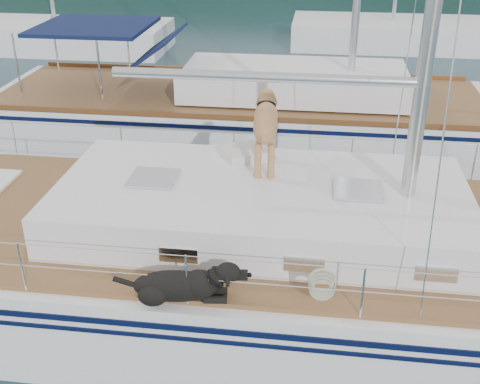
# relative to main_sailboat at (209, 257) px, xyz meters

# --- Properties ---
(ground) EXTENTS (120.00, 120.00, 0.00)m
(ground) POSITION_rel_main_sailboat_xyz_m (-0.10, 0.00, -0.68)
(ground) COLOR black
(ground) RESTS_ON ground
(main_sailboat) EXTENTS (12.00, 3.86, 14.01)m
(main_sailboat) POSITION_rel_main_sailboat_xyz_m (0.00, 0.00, 0.00)
(main_sailboat) COLOR white
(main_sailboat) RESTS_ON ground
(neighbor_sailboat) EXTENTS (11.00, 3.50, 13.30)m
(neighbor_sailboat) POSITION_rel_main_sailboat_xyz_m (-0.27, 5.99, -0.05)
(neighbor_sailboat) COLOR white
(neighbor_sailboat) RESTS_ON ground
(bg_boat_west) EXTENTS (8.00, 3.00, 11.65)m
(bg_boat_west) POSITION_rel_main_sailboat_xyz_m (-8.10, 14.00, -0.23)
(bg_boat_west) COLOR white
(bg_boat_west) RESTS_ON ground
(bg_boat_center) EXTENTS (7.20, 3.00, 11.65)m
(bg_boat_center) POSITION_rel_main_sailboat_xyz_m (3.90, 16.00, -0.23)
(bg_boat_center) COLOR white
(bg_boat_center) RESTS_ON ground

